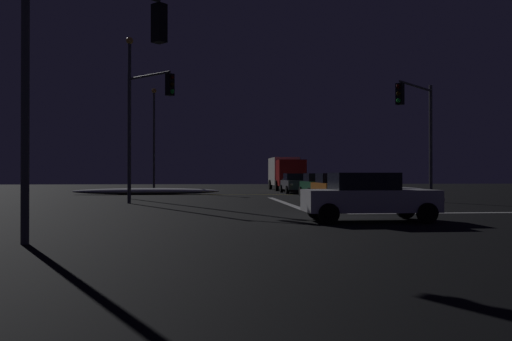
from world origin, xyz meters
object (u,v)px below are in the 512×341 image
sedan_orange (333,187)px  traffic_signal_nw (145,113)px  sedan_green (318,185)px  box_truck (286,172)px  streetlamp_left_far (154,132)px  streetlamp_left_near (130,106)px  traffic_signal_ne (418,119)px  traffic_signal_sw (89,51)px  sedan_gray (295,183)px  sedan_white_crossing (368,196)px

sedan_orange → traffic_signal_nw: size_ratio=0.64×
sedan_green → box_truck: size_ratio=0.52×
box_truck → traffic_signal_nw: 25.29m
sedan_orange → streetlamp_left_far: streetlamp_left_far is taller
streetlamp_left_near → traffic_signal_ne: bearing=-22.1°
sedan_green → streetlamp_left_far: (-12.22, 13.83, 4.55)m
traffic_signal_nw → sedan_green: bearing=38.0°
traffic_signal_sw → traffic_signal_ne: (13.92, 13.92, -0.10)m
sedan_orange → traffic_signal_nw: bearing=-165.8°
sedan_orange → sedan_gray: size_ratio=1.00×
sedan_green → traffic_signal_nw: size_ratio=0.64×
sedan_green → box_truck: bearing=90.1°
sedan_orange → sedan_white_crossing: same height
streetlamp_left_near → traffic_signal_nw: bearing=-75.2°
box_truck → sedan_orange: bearing=-90.9°
sedan_gray → streetlamp_left_far: (-11.77, 7.36, 4.55)m
sedan_green → sedan_gray: 6.49m
sedan_white_crossing → traffic_signal_ne: 12.32m
sedan_orange → box_truck: 20.22m
box_truck → traffic_signal_ne: 23.47m
traffic_signal_nw → streetlamp_left_far: 22.18m
sedan_green → sedan_white_crossing: size_ratio=1.00×
sedan_white_crossing → traffic_signal_sw: size_ratio=0.66×
traffic_signal_nw → traffic_signal_sw: 14.19m
sedan_gray → sedan_white_crossing: size_ratio=1.00×
streetlamp_left_near → streetlamp_left_far: bearing=90.0°
box_truck → sedan_white_crossing: size_ratio=1.91×
sedan_white_crossing → traffic_signal_ne: traffic_signal_ne is taller
box_truck → traffic_signal_nw: bearing=-114.9°
traffic_signal_nw → sedan_gray: bearing=55.4°
traffic_signal_sw → traffic_signal_nw: bearing=90.8°
traffic_signal_ne → streetlamp_left_near: size_ratio=0.64×
box_truck → streetlamp_left_near: streetlamp_left_near is taller
sedan_white_crossing → sedan_gray: bearing=85.7°
traffic_signal_sw → box_truck: bearing=74.3°
traffic_signal_nw → streetlamp_left_near: 6.41m
sedan_orange → box_truck: bearing=89.1°
sedan_green → sedan_orange: bearing=-93.4°
box_truck → streetlamp_left_far: streetlamp_left_far is taller
sedan_gray → traffic_signal_nw: bearing=-124.6°
traffic_signal_sw → streetlamp_left_near: bearing=95.1°
sedan_green → traffic_signal_sw: 25.04m
sedan_gray → streetlamp_left_near: size_ratio=0.44×
sedan_green → streetlamp_left_far: streetlamp_left_far is taller
sedan_gray → streetlamp_left_near: 15.39m
traffic_signal_nw → streetlamp_left_near: streetlamp_left_near is taller
sedan_orange → streetlamp_left_far: bearing=121.3°
box_truck → traffic_signal_sw: bearing=-105.7°
sedan_green → streetlamp_left_near: bearing=-169.9°
sedan_green → traffic_signal_nw: bearing=-142.0°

